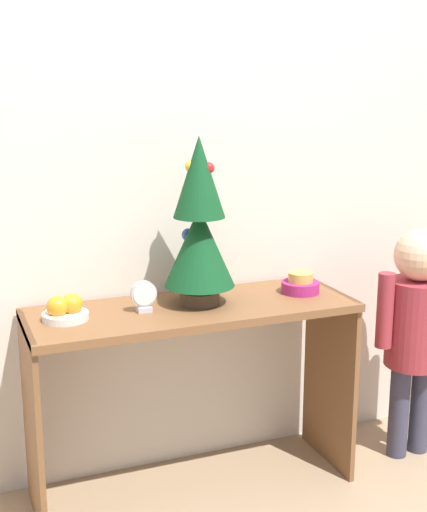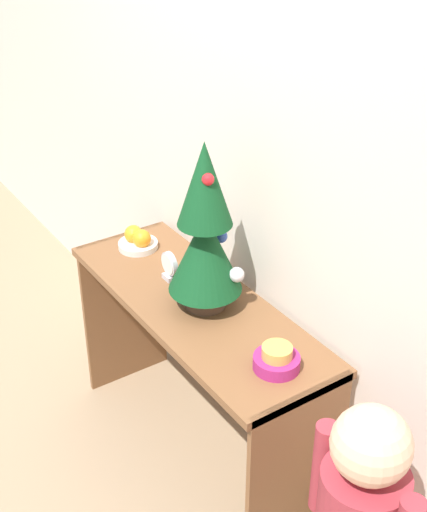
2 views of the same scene
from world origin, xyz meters
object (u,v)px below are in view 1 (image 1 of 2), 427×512
(mini_tree, at_px, (199,225))
(child_figure, at_px, (416,319))
(singing_bowl, at_px, (300,284))
(desk_clock, at_px, (144,297))
(fruit_bowl, at_px, (65,310))

(mini_tree, xyz_separation_m, child_figure, (0.90, -0.10, -0.43))
(mini_tree, distance_m, singing_bowl, 0.49)
(desk_clock, bearing_deg, child_figure, -4.04)
(mini_tree, relative_size, child_figure, 0.64)
(child_figure, bearing_deg, fruit_bowl, 176.13)
(fruit_bowl, height_order, singing_bowl, fruit_bowl)
(child_figure, bearing_deg, singing_bowl, 169.57)
(desk_clock, relative_size, child_figure, 0.12)
(fruit_bowl, bearing_deg, mini_tree, 0.32)
(fruit_bowl, relative_size, singing_bowl, 1.07)
(singing_bowl, xyz_separation_m, desk_clock, (-0.63, -0.01, 0.02))
(fruit_bowl, height_order, desk_clock, desk_clock)
(mini_tree, relative_size, fruit_bowl, 3.86)
(mini_tree, height_order, child_figure, mini_tree)
(mini_tree, bearing_deg, fruit_bowl, -179.68)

